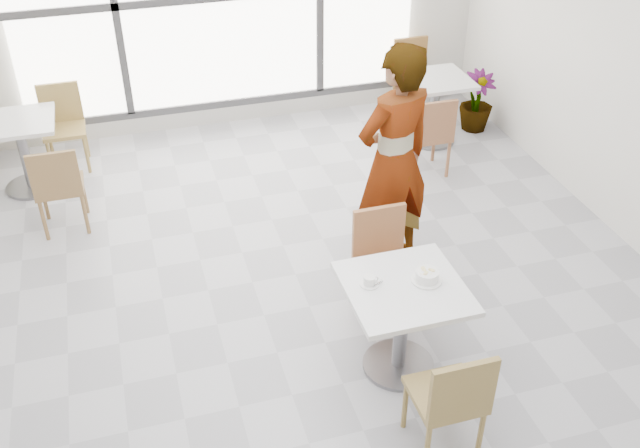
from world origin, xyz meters
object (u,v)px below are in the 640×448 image
object	(u,v)px
bg_chair_right_far	(413,71)
chair_near	(452,397)
coffee_cup	(370,281)
bg_table_left	(22,145)
bg_chair_left_far	(63,121)
oatmeal_bowl	(427,276)
chair_far	(383,255)
plant_right	(477,101)
bg_table_right	(435,101)
bg_chair_right_near	(430,132)
main_table	(403,312)
bg_chair_left_near	(58,184)
person	(394,161)

from	to	relation	value
bg_chair_right_far	chair_near	bearing A→B (deg)	-109.87
coffee_cup	bg_table_left	distance (m)	4.12
chair_near	bg_chair_right_far	bearing A→B (deg)	-109.87
chair_near	bg_chair_left_far	bearing A→B (deg)	-64.00
oatmeal_bowl	chair_far	bearing A→B (deg)	94.39
plant_right	bg_table_right	bearing A→B (deg)	-167.57
oatmeal_bowl	bg_chair_right_near	xyz separation A→B (m)	(1.15, 2.49, -0.29)
main_table	bg_chair_right_near	distance (m)	2.83
bg_table_right	bg_chair_right_far	bearing A→B (deg)	84.37
coffee_cup	bg_chair_left_near	world-z (taller)	bg_chair_left_near
person	bg_table_right	world-z (taller)	person
coffee_cup	bg_table_left	xyz separation A→B (m)	(-2.41, 3.32, -0.29)
person	bg_chair_right_far	world-z (taller)	person
oatmeal_bowl	bg_chair_right_near	bearing A→B (deg)	65.30
main_table	bg_chair_left_near	bearing A→B (deg)	132.44
person	bg_chair_right_near	size ratio (longest dim) A/B	2.26
bg_table_left	bg_chair_right_far	xyz separation A→B (m)	(4.38, 0.62, 0.01)
bg_table_right	chair_near	bearing A→B (deg)	-112.57
person	bg_chair_right_far	size ratio (longest dim) A/B	2.26
bg_table_left	bg_chair_right_near	distance (m)	4.04
chair_far	oatmeal_bowl	size ratio (longest dim) A/B	4.14
bg_table_left	bg_chair_left_near	size ratio (longest dim) A/B	0.86
main_table	oatmeal_bowl	bearing A→B (deg)	3.85
oatmeal_bowl	bg_chair_right_near	size ratio (longest dim) A/B	0.24
person	bg_table_right	distance (m)	2.39
main_table	coffee_cup	xyz separation A→B (m)	(-0.22, 0.08, 0.26)
main_table	chair_near	xyz separation A→B (m)	(0.01, -0.79, -0.02)
coffee_cup	bg_table_left	world-z (taller)	coffee_cup
bg_table_right	oatmeal_bowl	bearing A→B (deg)	-115.23
chair_far	bg_table_right	xyz separation A→B (m)	(1.56, 2.52, -0.01)
chair_far	coffee_cup	distance (m)	0.74
chair_far	bg_chair_left_near	world-z (taller)	same
bg_table_left	bg_chair_right_far	distance (m)	4.42
bg_table_left	person	bearing A→B (deg)	-35.55
chair_far	person	distance (m)	0.79
person	plant_right	bearing A→B (deg)	-149.36
bg_chair_right_far	plant_right	xyz separation A→B (m)	(0.51, -0.70, -0.16)
bg_table_left	bg_chair_left_near	xyz separation A→B (m)	(0.34, -0.90, 0.01)
bg_table_right	bg_chair_right_near	distance (m)	0.78
chair_near	chair_far	xyz separation A→B (m)	(0.10, 1.48, 0.00)
coffee_cup	bg_table_right	world-z (taller)	coffee_cup
bg_table_left	plant_right	distance (m)	4.89
oatmeal_bowl	coffee_cup	distance (m)	0.39
bg_chair_right_near	bg_chair_right_far	xyz separation A→B (m)	(0.44, 1.52, 0.00)
chair_far	oatmeal_bowl	world-z (taller)	chair_far
bg_table_right	person	bearing A→B (deg)	-123.04
bg_table_right	bg_chair_left_near	bearing A→B (deg)	-169.98
chair_near	bg_chair_right_near	world-z (taller)	same
bg_chair_left_near	bg_chair_right_far	world-z (taller)	same
main_table	chair_near	distance (m)	0.79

